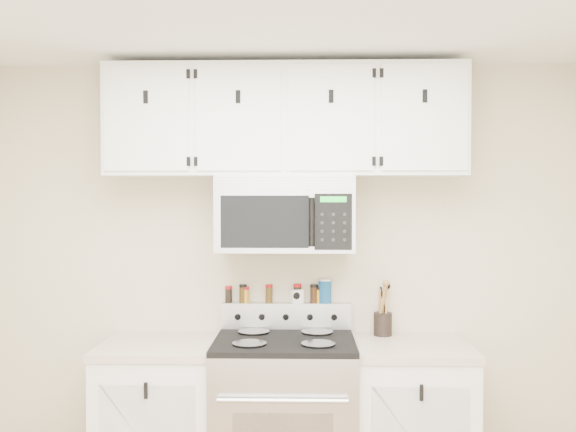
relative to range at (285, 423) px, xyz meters
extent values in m
cube|color=#C3B992|center=(0.00, 0.32, 0.76)|extent=(3.50, 0.01, 2.50)
cube|color=#B7B7BA|center=(0.00, 0.00, -0.03)|extent=(0.76, 0.65, 0.92)
cube|color=black|center=(0.00, 0.00, 0.45)|extent=(0.76, 0.65, 0.03)
cube|color=#B7B7BA|center=(0.00, 0.28, 0.54)|extent=(0.76, 0.08, 0.15)
cylinder|color=black|center=(-0.18, -0.15, 0.47)|extent=(0.18, 0.18, 0.01)
cylinder|color=black|center=(0.18, -0.15, 0.47)|extent=(0.18, 0.18, 0.01)
cylinder|color=black|center=(-0.18, 0.15, 0.47)|extent=(0.18, 0.18, 0.01)
cylinder|color=black|center=(0.18, 0.15, 0.47)|extent=(0.18, 0.18, 0.01)
cube|color=white|center=(-0.69, 0.02, -0.05)|extent=(0.62, 0.60, 0.88)
cube|color=tan|center=(-0.69, 0.02, 0.41)|extent=(0.64, 0.62, 0.04)
cube|color=white|center=(0.69, 0.02, -0.05)|extent=(0.62, 0.60, 0.88)
cube|color=tan|center=(0.69, 0.02, 0.41)|extent=(0.64, 0.62, 0.04)
cube|color=#9E9EA3|center=(0.00, 0.13, 1.14)|extent=(0.76, 0.38, 0.42)
cube|color=#B7B7BA|center=(0.00, -0.06, 1.31)|extent=(0.73, 0.01, 0.08)
cube|color=black|center=(-0.10, -0.07, 1.10)|extent=(0.47, 0.01, 0.28)
cube|color=black|center=(0.26, -0.07, 1.10)|extent=(0.20, 0.01, 0.30)
cylinder|color=black|center=(0.15, -0.10, 1.10)|extent=(0.03, 0.03, 0.26)
cube|color=white|center=(0.00, 0.16, 1.66)|extent=(2.00, 0.33, 0.62)
cube|color=white|center=(-0.75, -0.01, 1.66)|extent=(0.46, 0.01, 0.57)
cube|color=black|center=(-0.75, -0.02, 1.77)|extent=(0.02, 0.01, 0.07)
cube|color=white|center=(-0.25, -0.01, 1.66)|extent=(0.46, 0.01, 0.57)
cube|color=black|center=(-0.25, -0.02, 1.77)|extent=(0.03, 0.01, 0.07)
cube|color=white|center=(0.25, -0.01, 1.66)|extent=(0.46, 0.01, 0.57)
cube|color=black|center=(0.25, -0.02, 1.77)|extent=(0.03, 0.01, 0.07)
cube|color=white|center=(0.75, -0.01, 1.66)|extent=(0.46, 0.01, 0.57)
cube|color=black|center=(0.75, -0.02, 1.77)|extent=(0.02, 0.01, 0.07)
cylinder|color=black|center=(0.56, 0.23, 0.50)|extent=(0.11, 0.11, 0.13)
cylinder|color=olive|center=(0.56, 0.23, 0.60)|extent=(0.01, 0.01, 0.25)
cylinder|color=olive|center=(0.58, 0.22, 0.61)|extent=(0.01, 0.01, 0.26)
cylinder|color=olive|center=(0.54, 0.24, 0.59)|extent=(0.01, 0.01, 0.23)
cylinder|color=black|center=(0.57, 0.25, 0.60)|extent=(0.01, 0.01, 0.24)
cylinder|color=olive|center=(0.55, 0.21, 0.61)|extent=(0.01, 0.01, 0.26)
cube|color=white|center=(0.06, 0.28, 0.65)|extent=(0.09, 0.08, 0.08)
cylinder|color=#144F8A|center=(0.23, 0.28, 0.68)|extent=(0.08, 0.08, 0.13)
cylinder|color=white|center=(0.23, 0.28, 0.75)|extent=(0.08, 0.08, 0.01)
cylinder|color=black|center=(-0.34, 0.28, 0.65)|extent=(0.04, 0.04, 0.08)
cylinder|color=#B00D15|center=(-0.34, 0.28, 0.70)|extent=(0.04, 0.04, 0.02)
cylinder|color=#3F2C0F|center=(-0.25, 0.28, 0.66)|extent=(0.04, 0.04, 0.09)
cylinder|color=black|center=(-0.25, 0.28, 0.71)|extent=(0.04, 0.04, 0.02)
cylinder|color=orange|center=(-0.24, 0.28, 0.65)|extent=(0.04, 0.04, 0.08)
cylinder|color=#A30C1B|center=(-0.24, 0.28, 0.70)|extent=(0.04, 0.04, 0.02)
cylinder|color=#453210|center=(-0.10, 0.28, 0.66)|extent=(0.04, 0.04, 0.09)
cylinder|color=#990B0D|center=(-0.10, 0.28, 0.71)|extent=(0.04, 0.04, 0.02)
cylinder|color=black|center=(0.07, 0.28, 0.66)|extent=(0.05, 0.05, 0.09)
cylinder|color=#B40D0F|center=(0.07, 0.28, 0.72)|extent=(0.05, 0.05, 0.02)
cylinder|color=#391E0D|center=(0.16, 0.28, 0.66)|extent=(0.04, 0.04, 0.09)
cylinder|color=black|center=(0.16, 0.28, 0.71)|extent=(0.05, 0.05, 0.02)
cylinder|color=#C19216|center=(0.19, 0.28, 0.65)|extent=(0.03, 0.03, 0.08)
cylinder|color=black|center=(0.19, 0.28, 0.70)|extent=(0.04, 0.04, 0.02)
camera|label=1|loc=(0.10, -3.47, 1.23)|focal=40.00mm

